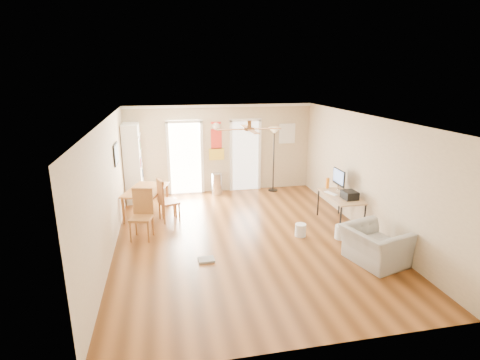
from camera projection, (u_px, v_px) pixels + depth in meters
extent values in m
plane|color=brown|center=(245.00, 238.00, 8.20)|extent=(7.00, 7.00, 0.00)
cube|color=red|center=(216.00, 141.00, 11.03)|extent=(0.46, 0.03, 1.10)
cube|color=white|center=(287.00, 134.00, 11.40)|extent=(0.50, 0.04, 0.60)
cube|color=black|center=(116.00, 154.00, 8.53)|extent=(0.04, 0.66, 0.48)
cylinder|color=#B0B0B2|center=(217.00, 184.00, 11.05)|extent=(0.35, 0.35, 0.65)
cube|color=white|center=(331.00, 193.00, 8.93)|extent=(0.23, 0.39, 0.01)
cube|color=black|center=(350.00, 195.00, 8.54)|extent=(0.32, 0.37, 0.18)
cylinder|color=orange|center=(328.00, 183.00, 9.31)|extent=(0.09, 0.09, 0.26)
cylinder|color=silver|center=(300.00, 230.00, 8.26)|extent=(0.31, 0.31, 0.28)
cylinder|color=white|center=(341.00, 232.00, 8.14)|extent=(0.26, 0.26, 0.30)
cube|color=gray|center=(206.00, 260.00, 7.19)|extent=(0.32, 0.25, 0.04)
imported|color=#9B9B96|center=(375.00, 246.00, 7.05)|extent=(1.18, 1.28, 0.69)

